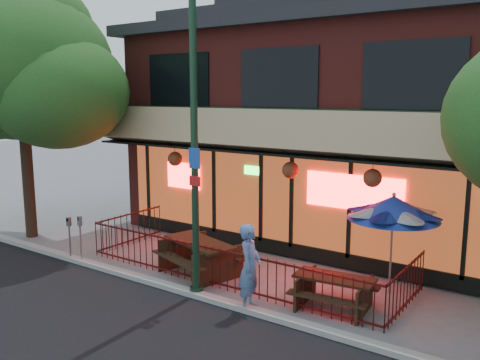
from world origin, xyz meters
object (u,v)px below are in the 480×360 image
(picnic_table_left, at_px, (200,252))
(pedestrian, at_px, (250,267))
(picnic_table_right, at_px, (334,288))
(patio_umbrella, at_px, (393,208))
(street_tree_left, at_px, (23,57))
(parking_meter_near, at_px, (80,231))
(parking_meter_far, at_px, (69,231))
(street_light, at_px, (195,159))

(picnic_table_left, height_order, pedestrian, pedestrian)
(picnic_table_right, height_order, patio_umbrella, patio_umbrella)
(picnic_table_left, height_order, patio_umbrella, patio_umbrella)
(street_tree_left, bearing_deg, parking_meter_near, -14.07)
(picnic_table_left, height_order, parking_meter_far, parking_meter_far)
(picnic_table_right, bearing_deg, street_light, -159.26)
(picnic_table_right, bearing_deg, pedestrian, -144.59)
(street_light, bearing_deg, parking_meter_near, -178.89)
(street_tree_left, bearing_deg, picnic_table_right, 1.73)
(parking_meter_near, xyz_separation_m, parking_meter_far, (-0.48, 0.00, -0.07))
(street_light, height_order, pedestrian, street_light)
(picnic_table_right, bearing_deg, parking_meter_near, -170.31)
(picnic_table_left, distance_m, parking_meter_near, 3.43)
(street_tree_left, height_order, parking_meter_near, street_tree_left)
(patio_umbrella, distance_m, parking_meter_far, 8.62)
(picnic_table_right, relative_size, pedestrian, 0.97)
(street_light, relative_size, picnic_table_left, 2.87)
(picnic_table_left, relative_size, pedestrian, 1.30)
(street_light, xyz_separation_m, pedestrian, (1.44, 0.05, -2.21))
(street_light, relative_size, parking_meter_far, 5.72)
(street_light, height_order, street_tree_left, street_tree_left)
(street_light, distance_m, picnic_table_left, 2.91)
(picnic_table_left, distance_m, patio_umbrella, 4.89)
(street_light, distance_m, parking_meter_far, 5.04)
(street_tree_left, xyz_separation_m, picnic_table_right, (10.37, 0.31, -5.19))
(patio_umbrella, bearing_deg, picnic_table_right, -113.54)
(street_tree_left, distance_m, picnic_table_left, 8.39)
(street_tree_left, xyz_separation_m, parking_meter_far, (2.98, -0.87, -4.84))
(picnic_table_left, bearing_deg, pedestrian, -25.13)
(patio_umbrella, distance_m, pedestrian, 3.57)
(pedestrian, distance_m, parking_meter_near, 5.44)
(picnic_table_right, distance_m, pedestrian, 1.87)
(picnic_table_right, distance_m, parking_meter_far, 7.49)
(street_light, relative_size, patio_umbrella, 2.94)
(street_light, bearing_deg, patio_umbrella, 36.63)
(parking_meter_near, bearing_deg, pedestrian, 1.37)
(parking_meter_far, bearing_deg, pedestrian, 1.26)
(parking_meter_far, bearing_deg, parking_meter_near, -0.00)
(picnic_table_left, xyz_separation_m, patio_umbrella, (4.40, 1.57, 1.45))
(street_tree_left, height_order, picnic_table_left, street_tree_left)
(street_light, height_order, parking_meter_near, street_light)
(street_light, xyz_separation_m, picnic_table_left, (-0.80, 1.10, -2.57))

